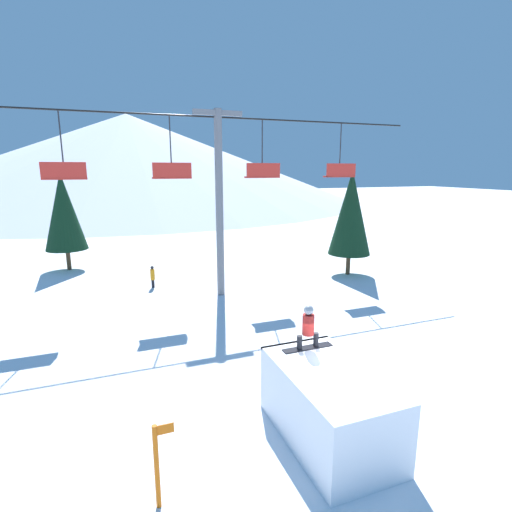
% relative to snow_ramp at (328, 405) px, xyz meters
% --- Properties ---
extents(ground_plane, '(220.00, 220.00, 0.00)m').
position_rel_snow_ramp_xyz_m(ground_plane, '(0.90, 0.60, -0.88)').
color(ground_plane, white).
extents(mountain_ridge, '(88.77, 88.77, 16.79)m').
position_rel_snow_ramp_xyz_m(mountain_ridge, '(0.90, 76.96, 7.51)').
color(mountain_ridge, silver).
rests_on(mountain_ridge, ground_plane).
extents(snow_ramp, '(2.04, 3.66, 1.77)m').
position_rel_snow_ramp_xyz_m(snow_ramp, '(0.00, 0.00, 0.00)').
color(snow_ramp, white).
rests_on(snow_ramp, ground_plane).
extents(snowboarder, '(1.40, 0.31, 1.20)m').
position_rel_snow_ramp_xyz_m(snowboarder, '(0.12, 1.31, 1.48)').
color(snowboarder, black).
rests_on(snowboarder, snow_ramp).
extents(chairlift, '(21.58, 0.44, 9.23)m').
position_rel_snow_ramp_xyz_m(chairlift, '(0.77, 11.88, 4.74)').
color(chairlift, slate).
rests_on(chairlift, ground_plane).
extents(pine_tree_near, '(2.55, 2.55, 6.41)m').
position_rel_snow_ramp_xyz_m(pine_tree_near, '(9.28, 13.02, 2.96)').
color(pine_tree_near, '#4C3823').
rests_on(pine_tree_near, ground_plane).
extents(pine_tree_far, '(2.57, 2.57, 6.26)m').
position_rel_snow_ramp_xyz_m(pine_tree_far, '(-6.99, 20.54, 2.91)').
color(pine_tree_far, '#4C3823').
rests_on(pine_tree_far, ground_plane).
extents(trail_marker, '(0.41, 0.10, 1.78)m').
position_rel_snow_ramp_xyz_m(trail_marker, '(-4.10, -0.59, 0.06)').
color(trail_marker, orange).
rests_on(trail_marker, ground_plane).
extents(distant_skier, '(0.24, 0.24, 1.23)m').
position_rel_snow_ramp_xyz_m(distant_skier, '(-2.40, 14.44, -0.22)').
color(distant_skier, black).
rests_on(distant_skier, ground_plane).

